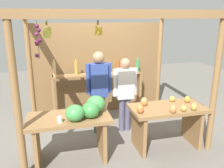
{
  "coord_description": "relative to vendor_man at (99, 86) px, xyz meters",
  "views": [
    {
      "loc": [
        -0.99,
        -4.18,
        2.22
      ],
      "look_at": [
        0.0,
        -0.21,
        1.04
      ],
      "focal_mm": 37.95,
      "sensor_mm": 36.0,
      "label": 1
    }
  ],
  "objects": [
    {
      "name": "vendor_man",
      "position": [
        0.0,
        0.0,
        0.0
      ],
      "size": [
        0.48,
        0.22,
        1.6
      ],
      "rotation": [
        0.0,
        0.0,
        0.19
      ],
      "color": "#455A49",
      "rests_on": "ground"
    },
    {
      "name": "vendor_woman",
      "position": [
        0.5,
        -0.04,
        -0.09
      ],
      "size": [
        0.48,
        0.2,
        1.46
      ],
      "rotation": [
        0.0,
        0.0,
        0.11
      ],
      "color": "#534F6B",
      "rests_on": "ground"
    },
    {
      "name": "fruit_counter_left",
      "position": [
        -0.51,
        -0.82,
        -0.3
      ],
      "size": [
        1.27,
        0.64,
        1.01
      ],
      "color": "olive",
      "rests_on": "ground"
    },
    {
      "name": "market_stall",
      "position": [
        0.19,
        0.47,
        0.4
      ],
      "size": [
        3.12,
        2.21,
        2.3
      ],
      "color": "olive",
      "rests_on": "ground"
    },
    {
      "name": "fruit_counter_right",
      "position": [
        1.02,
        -0.8,
        -0.4
      ],
      "size": [
        1.26,
        0.66,
        0.89
      ],
      "color": "olive",
      "rests_on": "ground"
    },
    {
      "name": "ground_plane",
      "position": [
        0.2,
        -0.01,
        -0.96
      ],
      "size": [
        12.0,
        12.0,
        0.0
      ],
      "primitive_type": "plane",
      "color": "slate",
      "rests_on": "ground"
    },
    {
      "name": "bottle_shelf_unit",
      "position": [
        0.13,
        0.78,
        -0.17
      ],
      "size": [
        2.0,
        0.22,
        1.36
      ],
      "color": "olive",
      "rests_on": "ground"
    }
  ]
}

